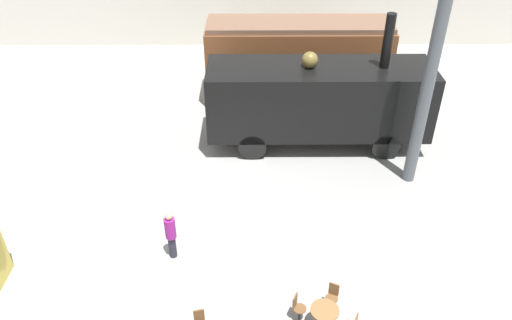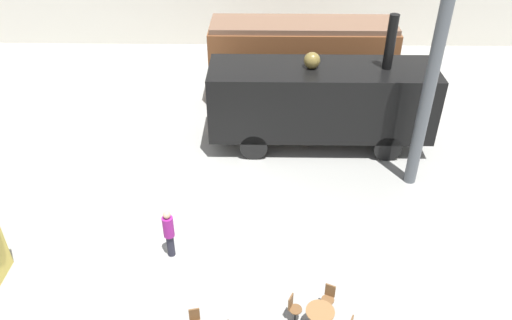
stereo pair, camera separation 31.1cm
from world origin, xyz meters
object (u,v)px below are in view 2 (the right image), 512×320
Objects in this scene: steam_locomotive at (321,99)px; visitor_person at (169,232)px; passenger_coach_wooden at (301,55)px; cafe_table_mid at (320,315)px.

steam_locomotive is 5.08× the size of visitor_person.
visitor_person is at bearing -113.10° from passenger_coach_wooden.
passenger_coach_wooden is 0.96× the size of steam_locomotive.
cafe_table_mid is at bearing -90.99° from passenger_coach_wooden.
steam_locomotive is (0.54, -4.21, -0.15)m from passenger_coach_wooden.
passenger_coach_wooden reaches higher than visitor_person.
steam_locomotive reaches higher than passenger_coach_wooden.
cafe_table_mid is 0.44× the size of visitor_person.
cafe_table_mid is at bearing -31.74° from visitor_person.
cafe_table_mid is at bearing -94.68° from steam_locomotive.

